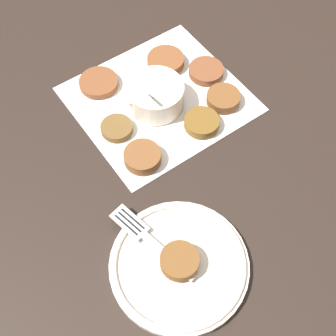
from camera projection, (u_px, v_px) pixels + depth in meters
The scene contains 13 objects.
ground_plane at pixel (161, 87), 0.89m from camera, with size 4.00×4.00×0.00m, color black.
napkin at pixel (159, 99), 0.87m from camera, with size 0.30×0.28×0.00m.
sauce_bowl at pixel (155, 97), 0.84m from camera, with size 0.11×0.10×0.09m.
fritter_0 at pixel (166, 61), 0.91m from camera, with size 0.07×0.07×0.02m.
fritter_1 at pixel (99, 83), 0.88m from camera, with size 0.07×0.07×0.01m.
fritter_2 at pixel (202, 123), 0.83m from camera, with size 0.06×0.06×0.02m.
fritter_3 at pixel (206, 71), 0.90m from camera, with size 0.07×0.07×0.01m.
fritter_4 at pixel (117, 128), 0.83m from camera, with size 0.06×0.06×0.01m.
fritter_5 at pixel (142, 157), 0.79m from camera, with size 0.06×0.06×0.02m.
fritter_6 at pixel (223, 98), 0.86m from camera, with size 0.06×0.06×0.02m.
serving_plate at pixel (179, 265), 0.70m from camera, with size 0.21×0.21×0.02m.
fritter_on_plate at pixel (180, 261), 0.68m from camera, with size 0.06×0.06×0.02m.
fork at pixel (144, 235), 0.71m from camera, with size 0.05×0.16×0.00m.
Camera 1 is at (0.33, 0.50, 0.68)m, focal length 50.00 mm.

